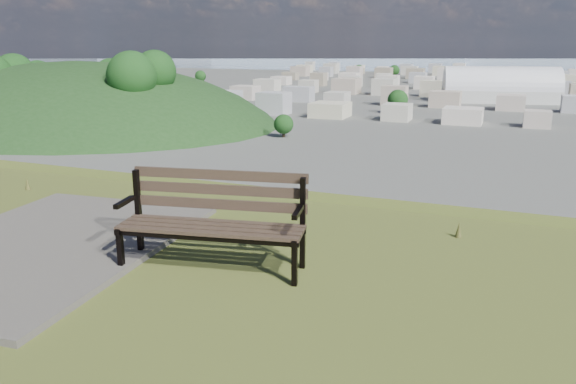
% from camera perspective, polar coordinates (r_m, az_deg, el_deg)
% --- Properties ---
extents(park_bench, '(1.87, 0.90, 0.94)m').
position_cam_1_polar(park_bench, '(5.54, -7.53, -2.36)').
color(park_bench, '#483529').
rests_on(park_bench, hilltop_mesa).
extents(gravel_patch, '(2.81, 3.79, 0.07)m').
position_cam_1_polar(gravel_patch, '(6.67, -23.61, -5.04)').
color(gravel_patch, '#676159').
rests_on(gravel_patch, hilltop_mesa).
extents(grass_tufts, '(12.49, 6.88, 0.28)m').
position_cam_1_polar(grass_tufts, '(4.71, -22.44, -12.06)').
color(grass_tufts, brown).
rests_on(grass_tufts, hilltop_mesa).
extents(arena, '(54.86, 31.43, 21.79)m').
position_cam_1_polar(arena, '(287.82, 20.70, 9.58)').
color(arena, silver).
rests_on(arena, ground).
extents(green_wooded_hill, '(165.50, 132.40, 82.75)m').
position_cam_1_polar(green_wooded_hill, '(211.74, -20.31, 6.65)').
color(green_wooded_hill, '#183614').
rests_on(green_wooded_hill, ground).
extents(city_blocks, '(395.00, 361.00, 7.00)m').
position_cam_1_polar(city_blocks, '(398.35, 21.79, 10.46)').
color(city_blocks, beige).
rests_on(city_blocks, ground).
extents(city_trees, '(406.52, 387.20, 9.98)m').
position_cam_1_polar(city_trees, '(324.28, 16.92, 10.33)').
color(city_trees, '#2D2316').
rests_on(city_trees, ground).
extents(bay_water, '(2400.00, 700.00, 0.12)m').
position_cam_1_polar(bay_water, '(903.60, 22.19, 12.12)').
color(bay_water, '#8FA8B6').
rests_on(bay_water, ground).
extents(far_hills, '(2050.00, 340.00, 60.00)m').
position_cam_1_polar(far_hills, '(1407.56, 19.88, 13.99)').
color(far_hills, '#96A3BB').
rests_on(far_hills, ground).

